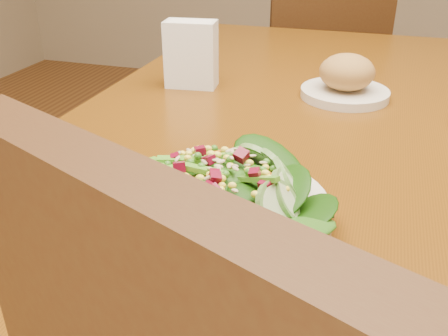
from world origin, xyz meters
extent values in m
cube|color=#5E3109|center=(0.00, 0.00, 0.73)|extent=(0.90, 1.40, 0.04)
cylinder|color=#37210D|center=(-0.39, 0.64, 0.35)|extent=(0.07, 0.07, 0.71)
cube|color=#37210D|center=(-0.18, 1.16, 0.47)|extent=(0.60, 0.60, 0.04)
cylinder|color=#37210D|center=(-0.07, 1.42, 0.22)|extent=(0.04, 0.04, 0.45)
cylinder|color=#37210D|center=(-0.44, 1.27, 0.22)|extent=(0.04, 0.04, 0.45)
cylinder|color=#37210D|center=(0.08, 1.06, 0.22)|extent=(0.04, 0.04, 0.45)
cylinder|color=#37210D|center=(-0.29, 0.91, 0.22)|extent=(0.04, 0.04, 0.45)
cube|color=#37210D|center=(-0.10, 0.96, 0.75)|extent=(0.42, 0.20, 0.50)
cylinder|color=silver|center=(-0.08, -0.39, 0.76)|extent=(0.27, 0.27, 0.02)
ellipsoid|color=black|center=(-0.08, -0.39, 0.79)|extent=(0.18, 0.18, 0.04)
cube|color=silver|center=(0.03, -0.42, 0.77)|extent=(0.05, 0.18, 0.01)
cylinder|color=silver|center=(0.02, 0.10, 0.76)|extent=(0.17, 0.17, 0.02)
ellipsoid|color=#A06D34|center=(0.02, 0.10, 0.80)|extent=(0.11, 0.11, 0.07)
cube|color=white|center=(-0.29, 0.07, 0.82)|extent=(0.11, 0.07, 0.13)
cube|color=white|center=(-0.29, 0.07, 0.83)|extent=(0.09, 0.06, 0.11)
camera|label=1|loc=(0.08, -0.86, 1.08)|focal=40.00mm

